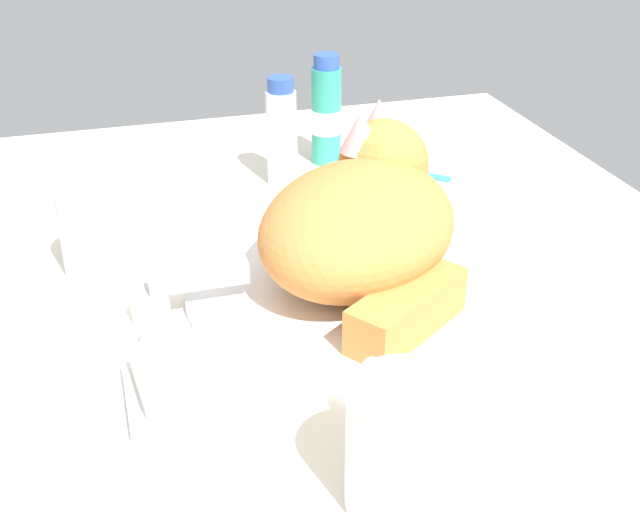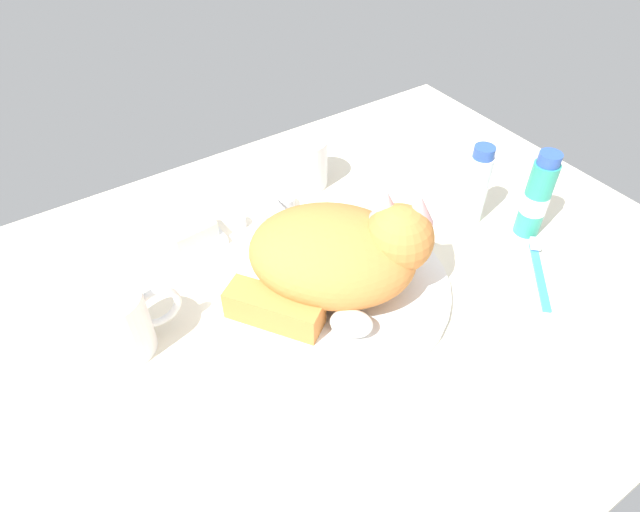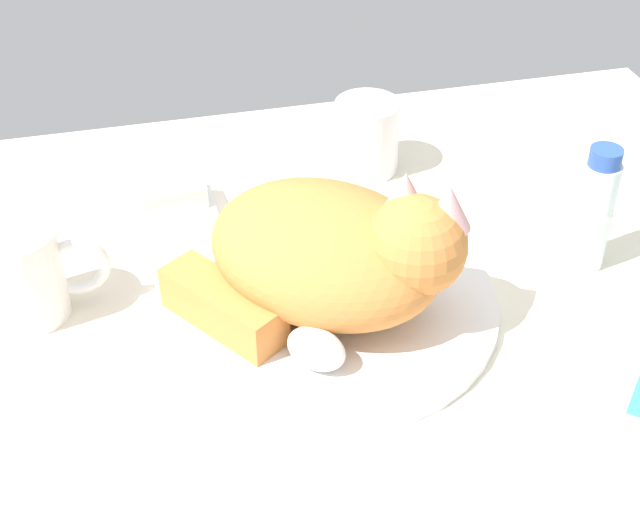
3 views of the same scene
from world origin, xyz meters
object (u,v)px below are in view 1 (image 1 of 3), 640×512
Objects in this scene: coffee_mug at (402,444)px; mouthwash_bottle at (326,113)px; cat at (365,218)px; rinse_cup at (98,232)px; toothbrush at (392,167)px; toothpaste_bottle at (282,135)px; soap_bar at (165,375)px; faucet at (168,297)px.

coffee_mug is 62.18cm from mouthwash_bottle.
cat reaches higher than mouthwash_bottle.
cat is 3.38× the size of rinse_cup.
toothbrush is (55.14, -20.17, -4.28)cm from coffee_mug.
mouthwash_bottle is at bearing -53.85° from toothpaste_bottle.
toothbrush is at bearing -127.51° from mouthwash_bottle.
soap_bar is (15.25, 14.08, -2.35)cm from coffee_mug.
cat is 32.89cm from mouthwash_bottle.
cat reaches higher than rinse_cup.
cat is at bearing 170.06° from mouthwash_bottle.
rinse_cup is (11.00, 5.47, 2.17)cm from faucet.
mouthwash_bottle is (22.25, -30.62, 2.40)cm from rinse_cup.
rinse_cup is 0.77× the size of toothbrush.
toothbrush is at bearing -91.17° from toothpaste_bottle.
mouthwash_bottle reaches higher than rinse_cup.
cat is (0.86, -19.47, 5.09)cm from faucet.
mouthwash_bottle is (32.39, -5.68, -0.51)cm from cat.
toothpaste_bottle is at bearing -5.58° from coffee_mug.
soap_bar is (-23.32, -3.76, -1.95)cm from rinse_cup.
mouthwash_bottle is at bearing -30.51° from soap_bar.
mouthwash_bottle is 1.28× the size of toothbrush.
faucet is at bearing 24.16° from coffee_mug.
cat is 4.24× the size of soap_bar.
coffee_mug is 58.87cm from toothbrush.
soap_bar is at bearing 172.08° from faucet.
soap_bar is at bearing 139.35° from toothbrush.
toothbrush is (-0.30, -14.76, -5.86)cm from toothpaste_bottle.
faucet is at bearing 147.47° from toothpaste_bottle.
mouthwash_bottle is at bearing -53.99° from rinse_cup.
toothbrush is at bearing -66.44° from rinse_cup.
soap_bar is 0.62× the size of toothbrush.
faucet is 12.44cm from soap_bar.
cat is at bearing 153.93° from toothbrush.
rinse_cup is (10.14, 24.94, -2.91)cm from cat.
coffee_mug is (-28.43, 7.10, -2.52)cm from cat.
coffee_mug is 1.06× the size of toothbrush.
toothpaste_bottle is at bearing 126.15° from mouthwash_bottle.
rinse_cup is at bearing 9.16° from soap_bar.
toothpaste_bottle is 15.88cm from toothbrush.
faucet is 0.88× the size of toothpaste_bottle.
toothpaste_bottle is (40.20, -19.49, 3.93)cm from soap_bar.
faucet reaches higher than toothbrush.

